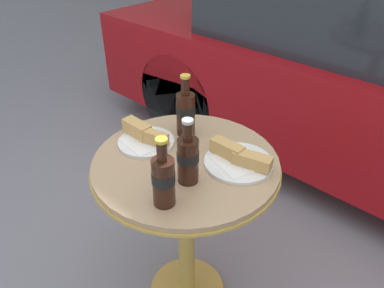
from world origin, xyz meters
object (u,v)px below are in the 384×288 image
(cola_bottle_right, at_px, (163,179))
(cola_bottle_center, at_px, (188,158))
(lunch_plate_near, at_px, (239,159))
(bistro_table, at_px, (186,195))
(cola_bottle_left, at_px, (186,112))
(lunch_plate_far, at_px, (145,137))

(cola_bottle_right, distance_m, cola_bottle_center, 0.13)
(lunch_plate_near, bearing_deg, cola_bottle_center, -110.08)
(bistro_table, relative_size, cola_bottle_left, 3.05)
(bistro_table, relative_size, cola_bottle_center, 3.26)
(cola_bottle_left, bearing_deg, cola_bottle_center, -45.14)
(cola_bottle_left, relative_size, cola_bottle_right, 1.06)
(cola_bottle_center, distance_m, lunch_plate_near, 0.21)
(cola_bottle_right, xyz_separation_m, lunch_plate_near, (0.05, 0.31, -0.07))
(cola_bottle_right, bearing_deg, cola_bottle_left, 124.22)
(cola_bottle_center, xyz_separation_m, lunch_plate_near, (0.07, 0.18, -0.07))
(bistro_table, xyz_separation_m, cola_bottle_left, (-0.12, 0.13, 0.26))
(cola_bottle_left, height_order, lunch_plate_far, cola_bottle_left)
(cola_bottle_right, relative_size, lunch_plate_near, 0.96)
(bistro_table, bearing_deg, cola_bottle_center, -42.58)
(bistro_table, relative_size, cola_bottle_right, 3.23)
(lunch_plate_far, bearing_deg, cola_bottle_center, -11.46)
(lunch_plate_near, relative_size, lunch_plate_far, 1.09)
(lunch_plate_near, bearing_deg, bistro_table, -144.68)
(cola_bottle_right, bearing_deg, bistro_table, 117.31)
(bistro_table, distance_m, cola_bottle_center, 0.27)
(cola_bottle_center, bearing_deg, cola_bottle_left, 134.86)
(cola_bottle_right, height_order, lunch_plate_far, cola_bottle_right)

